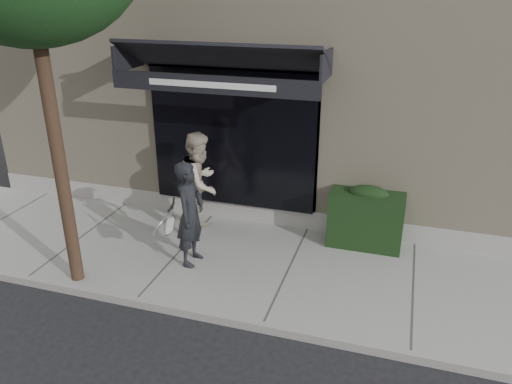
% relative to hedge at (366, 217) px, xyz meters
% --- Properties ---
extents(ground, '(80.00, 80.00, 0.00)m').
position_rel_hedge_xyz_m(ground, '(-1.10, -1.25, -0.66)').
color(ground, black).
rests_on(ground, ground).
extents(sidewalk, '(20.00, 3.00, 0.12)m').
position_rel_hedge_xyz_m(sidewalk, '(-1.10, -1.25, -0.60)').
color(sidewalk, gray).
rests_on(sidewalk, ground).
extents(curb, '(20.00, 0.10, 0.14)m').
position_rel_hedge_xyz_m(curb, '(-1.10, -2.80, -0.59)').
color(curb, gray).
rests_on(curb, ground).
extents(building_facade, '(14.30, 8.04, 5.64)m').
position_rel_hedge_xyz_m(building_facade, '(-1.11, 3.71, 2.08)').
color(building_facade, '#BEAE91').
rests_on(building_facade, ground).
extents(hedge, '(1.30, 0.70, 1.14)m').
position_rel_hedge_xyz_m(hedge, '(0.00, 0.00, 0.00)').
color(hedge, black).
rests_on(hedge, sidewalk).
extents(pedestrian_front, '(0.72, 0.87, 1.80)m').
position_rel_hedge_xyz_m(pedestrian_front, '(-2.73, -1.52, 0.36)').
color(pedestrian_front, black).
rests_on(pedestrian_front, sidewalk).
extents(pedestrian_back, '(0.77, 0.98, 1.95)m').
position_rel_hedge_xyz_m(pedestrian_back, '(-3.03, -0.39, 0.44)').
color(pedestrian_back, '#B5A691').
rests_on(pedestrian_back, sidewalk).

